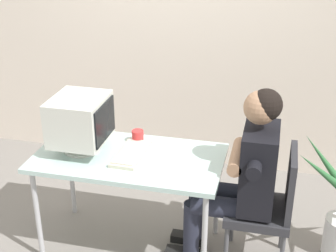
{
  "coord_description": "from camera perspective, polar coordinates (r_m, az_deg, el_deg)",
  "views": [
    {
      "loc": [
        0.92,
        -2.71,
        2.27
      ],
      "look_at": [
        0.27,
        0.0,
        0.98
      ],
      "focal_mm": 51.56,
      "sensor_mm": 36.0,
      "label": 1
    }
  ],
  "objects": [
    {
      "name": "ground_plane",
      "position": [
        3.65,
        -4.25,
        -13.72
      ],
      "size": [
        12.0,
        12.0,
        0.0
      ],
      "primitive_type": "plane",
      "color": "gray"
    },
    {
      "name": "desk_mug",
      "position": [
        3.41,
        -3.61,
        -1.21
      ],
      "size": [
        0.08,
        0.09,
        0.09
      ],
      "color": "red",
      "rests_on": "desk"
    },
    {
      "name": "person_seated",
      "position": [
        3.17,
        8.84,
        -5.36
      ],
      "size": [
        0.7,
        0.59,
        1.27
      ],
      "color": "black",
      "rests_on": "ground_plane"
    },
    {
      "name": "office_chair",
      "position": [
        3.28,
        11.84,
        -8.93
      ],
      "size": [
        0.42,
        0.42,
        0.87
      ],
      "color": "#4C4C51",
      "rests_on": "ground_plane"
    },
    {
      "name": "desk",
      "position": [
        3.28,
        -4.62,
        -4.43
      ],
      "size": [
        1.27,
        0.68,
        0.73
      ],
      "color": "#B7B7BC",
      "rests_on": "ground_plane"
    },
    {
      "name": "crt_monitor",
      "position": [
        3.27,
        -10.33,
        0.69
      ],
      "size": [
        0.36,
        0.4,
        0.38
      ],
      "color": "silver",
      "rests_on": "desk"
    },
    {
      "name": "wall_back",
      "position": [
        4.22,
        4.99,
        14.22
      ],
      "size": [
        8.0,
        0.1,
        3.0
      ],
      "primitive_type": "cube",
      "color": "beige",
      "rests_on": "ground_plane"
    },
    {
      "name": "keyboard",
      "position": [
        3.25,
        -4.41,
        -3.24
      ],
      "size": [
        0.18,
        0.41,
        0.03
      ],
      "color": "beige",
      "rests_on": "desk"
    }
  ]
}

